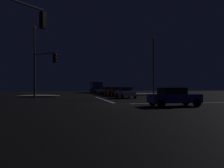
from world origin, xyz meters
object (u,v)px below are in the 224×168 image
object	(u,v)px
sedan_white	(126,92)
sedan_silver	(105,91)
sedan_gray	(99,90)
box_truck	(96,86)
sedan_orange	(109,91)
sedan_blue_crossing	(174,97)
streetlamp_left_near	(34,57)
traffic_signal_sw	(17,35)
sedan_red	(117,92)
traffic_signal_nw	(43,67)
streetlamp_right_near	(154,62)

from	to	relation	value
sedan_white	sedan_silver	xyz separation A→B (m)	(-0.20, 16.36, 0.00)
sedan_gray	box_truck	bearing A→B (deg)	88.84
sedan_orange	sedan_gray	distance (m)	11.98
sedan_blue_crossing	streetlamp_left_near	size ratio (longest dim) A/B	0.42
sedan_orange	box_truck	size ratio (longest dim) A/B	0.52
sedan_gray	traffic_signal_sw	xyz separation A→B (m)	(-10.77, -41.18, 3.79)
sedan_white	sedan_red	distance (m)	5.76
sedan_white	sedan_red	xyz separation A→B (m)	(-0.03, 5.76, 0.00)
sedan_white	sedan_silver	bearing A→B (deg)	90.69
sedan_red	sedan_white	bearing A→B (deg)	-89.74
sedan_silver	sedan_gray	distance (m)	6.71
sedan_red	box_truck	bearing A→B (deg)	90.63
box_truck	sedan_gray	bearing A→B (deg)	-91.16
sedan_white	sedan_orange	xyz separation A→B (m)	(-0.30, 11.07, 0.00)
box_truck	traffic_signal_sw	xyz separation A→B (m)	(-10.91, -48.33, 2.89)
traffic_signal_sw	traffic_signal_nw	world-z (taller)	traffic_signal_sw
streetlamp_left_near	sedan_gray	bearing A→B (deg)	58.34
sedan_orange	sedan_silver	bearing A→B (deg)	88.83
sedan_red	sedan_blue_crossing	bearing A→B (deg)	-88.76
sedan_red	traffic_signal_sw	bearing A→B (deg)	-115.09
streetlamp_left_near	sedan_white	bearing A→B (deg)	-13.14
sedan_red	streetlamp_left_near	size ratio (longest dim) A/B	0.42
streetlamp_left_near	box_truck	bearing A→B (deg)	65.30
sedan_red	traffic_signal_sw	distance (m)	26.64
sedan_white	sedan_gray	bearing A→B (deg)	91.09
sedan_gray	traffic_signal_nw	world-z (taller)	traffic_signal_nw
sedan_orange	sedan_silver	distance (m)	5.28
sedan_red	sedan_blue_crossing	distance (m)	19.81
traffic_signal_nw	streetlamp_right_near	bearing A→B (deg)	20.97
sedan_white	streetlamp_left_near	size ratio (longest dim) A/B	0.42
sedan_silver	sedan_blue_crossing	distance (m)	30.41
box_truck	sedan_orange	bearing A→B (deg)	-90.04
box_truck	sedan_blue_crossing	world-z (taller)	box_truck
sedan_white	sedan_blue_crossing	bearing A→B (deg)	-88.36
sedan_blue_crossing	streetlamp_right_near	bearing A→B (deg)	73.62
sedan_blue_crossing	streetlamp_right_near	distance (m)	18.37
sedan_blue_crossing	sedan_red	bearing A→B (deg)	91.24
sedan_gray	box_truck	xyz separation A→B (m)	(0.14, 7.15, 0.91)
sedan_silver	sedan_red	bearing A→B (deg)	-89.07
sedan_white	streetlamp_right_near	bearing A→B (deg)	28.95
traffic_signal_nw	sedan_blue_crossing	bearing A→B (deg)	-43.24
sedan_silver	sedan_blue_crossing	xyz separation A→B (m)	(0.60, -30.40, 0.00)
sedan_blue_crossing	sedan_gray	bearing A→B (deg)	91.30
box_truck	traffic_signal_nw	distance (m)	35.26
sedan_silver	traffic_signal_sw	size ratio (longest dim) A/B	0.64
sedan_gray	traffic_signal_sw	world-z (taller)	traffic_signal_sw
sedan_red	sedan_silver	xyz separation A→B (m)	(-0.17, 10.60, 0.00)
sedan_red	traffic_signal_nw	world-z (taller)	traffic_signal_nw
streetlamp_left_near	sedan_blue_crossing	bearing A→B (deg)	-52.20
sedan_orange	box_truck	xyz separation A→B (m)	(0.01, 19.14, 0.91)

